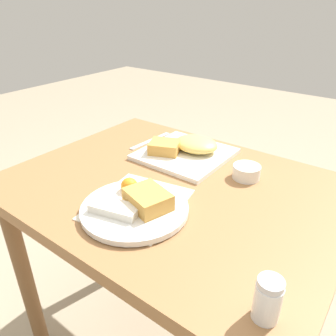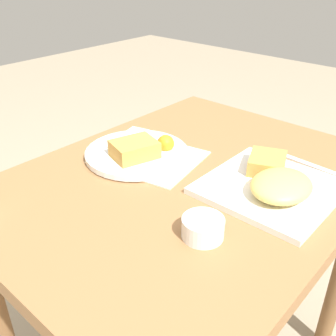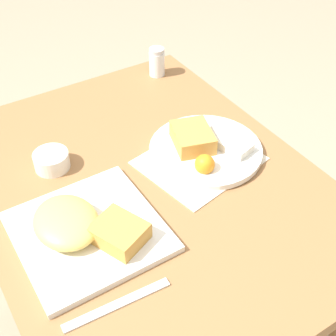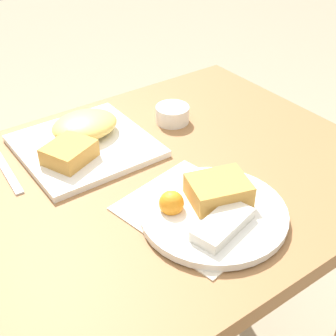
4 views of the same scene
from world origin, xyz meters
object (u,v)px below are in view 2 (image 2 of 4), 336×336
object	(u,v)px
sauce_ramekin	(203,227)
butter_knife	(313,166)
plate_square_near	(274,184)
plate_oval_far	(137,150)

from	to	relation	value
sauce_ramekin	butter_knife	xyz separation A→B (m)	(0.39, -0.04, -0.02)
plate_square_near	butter_knife	size ratio (longest dim) A/B	1.37
plate_oval_far	sauce_ramekin	bearing A→B (deg)	-114.23
plate_square_near	butter_knife	bearing A→B (deg)	-6.20
sauce_ramekin	plate_square_near	bearing A→B (deg)	-5.74
plate_square_near	plate_oval_far	bearing A→B (deg)	103.41
plate_oval_far	butter_knife	xyz separation A→B (m)	(0.25, -0.35, -0.02)
plate_square_near	plate_oval_far	world-z (taller)	plate_square_near
plate_oval_far	sauce_ramekin	xyz separation A→B (m)	(-0.14, -0.31, 0.00)
plate_square_near	plate_oval_far	xyz separation A→B (m)	(-0.08, 0.33, -0.00)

